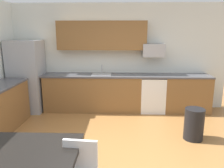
% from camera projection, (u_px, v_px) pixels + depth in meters
% --- Properties ---
extents(ground_plane, '(12.00, 12.00, 0.00)m').
position_uv_depth(ground_plane, '(110.00, 159.00, 3.52)').
color(ground_plane, '#9E6B38').
extents(wall_back, '(5.80, 0.10, 2.70)m').
position_uv_depth(wall_back, '(114.00, 57.00, 5.79)').
color(wall_back, silver).
rests_on(wall_back, ground).
extents(cabinet_run_back, '(2.43, 0.60, 0.90)m').
position_uv_depth(cabinet_run_back, '(93.00, 93.00, 5.67)').
color(cabinet_run_back, brown).
rests_on(cabinet_run_back, ground).
extents(cabinet_run_back_right, '(1.12, 0.60, 0.90)m').
position_uv_depth(cabinet_run_back_right, '(186.00, 94.00, 5.59)').
color(cabinet_run_back_right, brown).
rests_on(cabinet_run_back_right, ground).
extents(countertop_back, '(4.80, 0.64, 0.04)m').
position_uv_depth(countertop_back, '(114.00, 75.00, 5.55)').
color(countertop_back, '#4C4C51').
rests_on(countertop_back, cabinet_run_back).
extents(upper_cabinets_back, '(2.20, 0.34, 0.70)m').
position_uv_depth(upper_cabinets_back, '(102.00, 35.00, 5.46)').
color(upper_cabinets_back, brown).
extents(refrigerator, '(0.76, 0.70, 1.79)m').
position_uv_depth(refrigerator, '(27.00, 76.00, 5.55)').
color(refrigerator, '#9EA0A5').
rests_on(refrigerator, ground).
extents(oven_range, '(0.60, 0.60, 0.91)m').
position_uv_depth(oven_range, '(152.00, 94.00, 5.62)').
color(oven_range, white).
rests_on(oven_range, ground).
extents(microwave, '(0.54, 0.36, 0.32)m').
position_uv_depth(microwave, '(153.00, 50.00, 5.47)').
color(microwave, '#9EA0A5').
extents(sink_basin, '(0.48, 0.40, 0.14)m').
position_uv_depth(sink_basin, '(101.00, 77.00, 5.57)').
color(sink_basin, '#A5A8AD').
rests_on(sink_basin, countertop_back).
extents(sink_faucet, '(0.02, 0.02, 0.24)m').
position_uv_depth(sink_faucet, '(102.00, 69.00, 5.71)').
color(sink_faucet, '#B2B5BA').
rests_on(sink_faucet, countertop_back).
extents(dining_table, '(1.40, 0.90, 0.76)m').
position_uv_depth(dining_table, '(11.00, 157.00, 2.31)').
color(dining_table, black).
rests_on(dining_table, ground).
extents(trash_bin, '(0.36, 0.36, 0.60)m').
position_uv_depth(trash_bin, '(194.00, 124.00, 4.13)').
color(trash_bin, black).
rests_on(trash_bin, ground).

